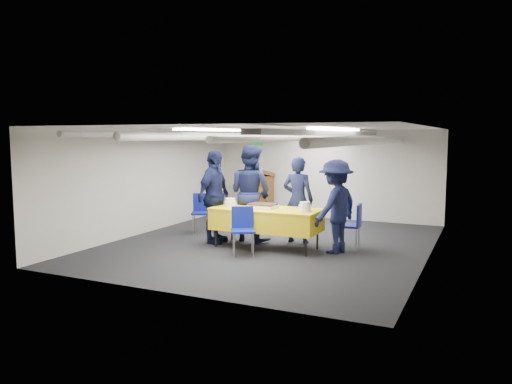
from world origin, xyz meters
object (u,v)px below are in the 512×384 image
Objects in this scene: chair_right at (353,222)px; sailor_a at (298,200)px; sailor_b at (250,193)px; sailor_d at (336,206)px; sheet_cake at (263,206)px; sailor_c at (214,197)px; serving_table at (266,219)px; podium at (261,194)px; chair_left at (202,209)px; chair_near at (243,226)px.

chair_right is 0.50× the size of sailor_a.
sailor_d is (1.89, -0.31, -0.12)m from sailor_b.
sailor_c is at bearing -179.52° from sheet_cake.
podium is at bearing 115.85° from serving_table.
sheet_cake is at bearing 177.65° from serving_table.
serving_table is at bearing -2.35° from sheet_cake.
serving_table is 2.39× the size of chair_left.
chair_left is at bearing 157.14° from serving_table.
chair_near is at bearing -124.48° from sailor_c.
podium is 0.64× the size of sailor_b.
chair_left is at bearing 140.05° from chair_near.
podium is 1.44× the size of chair_near.
sailor_c is at bearing -67.59° from sailor_d.
chair_left is at bearing -95.77° from podium.
podium is (-1.67, 3.44, 0.05)m from serving_table.
serving_table is at bearing 62.17° from sailor_a.
sailor_d is at bearing 8.34° from serving_table.
sailor_a is (0.55, 1.39, 0.34)m from chair_near.
podium reaches higher than serving_table.
podium is at bearing 138.44° from chair_right.
sailor_b is (1.09, -2.95, 0.37)m from podium.
podium reaches higher than sheet_cake.
chair_left is 1.21m from sailor_c.
chair_right is (1.55, 0.59, -0.03)m from serving_table.
chair_right is 0.57m from sailor_d.
sailor_c is (-0.57, -0.50, -0.04)m from sailor_b.
sheet_cake is at bearing -159.95° from chair_right.
chair_right is at bearing 36.14° from chair_near.
chair_near reaches higher than serving_table.
sailor_b is (1.36, -0.32, 0.45)m from chair_left.
chair_right is at bearing 20.05° from sheet_cake.
sailor_a reaches higher than sailor_d.
sailor_c reaches higher than sailor_a.
sheet_cake is 0.30× the size of sailor_d.
sailor_d is at bearing -10.88° from chair_left.
serving_table is 1.06× the size of sailor_b.
podium is (-1.59, 3.44, -0.20)m from sheet_cake.
serving_table is 0.88m from sailor_a.
chair_left is at bearing -83.08° from sailor_d.
chair_right and chair_left have the same top height.
sailor_c reaches higher than chair_near.
serving_table is 1.11× the size of sailor_c.
chair_right is at bearing -41.56° from podium.
sheet_cake is 0.60× the size of chair_near.
chair_left is 0.44× the size of sailor_b.
sheet_cake is 0.86m from sailor_a.
sailor_b is at bearing -13.15° from chair_left.
chair_left is at bearing 156.40° from sheet_cake.
serving_table is 1.21× the size of sailor_d.
sailor_a is 0.93× the size of sailor_c.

